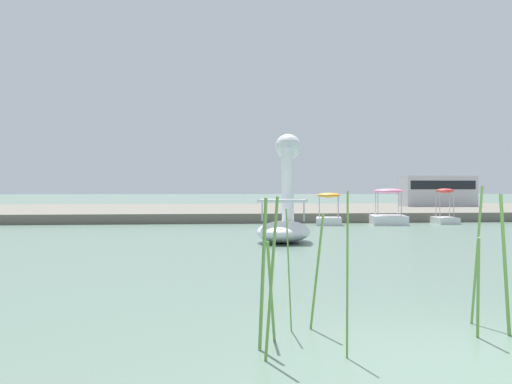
% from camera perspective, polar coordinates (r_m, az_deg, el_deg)
% --- Properties ---
extents(shore_bank_far, '(126.65, 20.21, 0.43)m').
position_cam_1_polar(shore_bank_far, '(38.93, -2.86, -1.64)').
color(shore_bank_far, '#6B665B').
rests_on(shore_bank_far, ground_plane).
extents(swan_boat, '(2.16, 3.00, 3.10)m').
position_cam_1_polar(swan_boat, '(18.85, 2.48, -1.76)').
color(swan_boat, white).
rests_on(swan_boat, ground_plane).
extents(pedal_boat_orange, '(1.40, 1.97, 1.34)m').
position_cam_1_polar(pedal_boat_orange, '(28.09, 6.22, -1.99)').
color(pedal_boat_orange, white).
rests_on(pedal_boat_orange, ground_plane).
extents(pedal_boat_pink, '(1.83, 2.42, 1.51)m').
position_cam_1_polar(pedal_boat_pink, '(28.70, 11.20, -1.86)').
color(pedal_boat_pink, white).
rests_on(pedal_boat_pink, ground_plane).
extents(pedal_boat_red, '(1.06, 1.80, 1.52)m').
position_cam_1_polar(pedal_boat_red, '(29.93, 15.79, -1.80)').
color(pedal_boat_red, white).
rests_on(pedal_boat_red, ground_plane).
extents(parked_van, '(4.50, 2.05, 1.89)m').
position_cam_1_polar(parked_van, '(43.23, 15.23, 0.18)').
color(parked_van, silver).
rests_on(parked_van, shore_bank_far).
extents(reed_clump_foreground, '(2.93, 1.35, 1.54)m').
position_cam_1_polar(reed_clump_foreground, '(6.83, 13.30, -6.40)').
color(reed_clump_foreground, '#669942').
rests_on(reed_clump_foreground, ground_plane).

